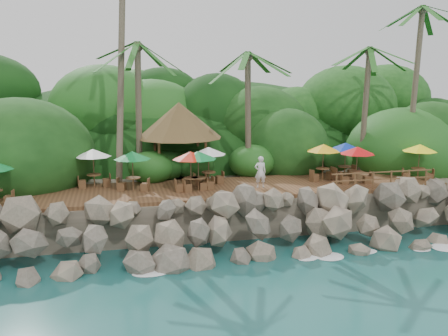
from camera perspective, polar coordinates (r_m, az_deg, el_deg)
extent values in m
plane|color=#19514F|center=(23.07, 3.36, -11.12)|extent=(140.00, 140.00, 0.00)
cube|color=gray|center=(37.79, -3.35, -0.68)|extent=(32.00, 25.20, 2.10)
ellipsoid|color=#143811|center=(45.26, -4.90, -0.11)|extent=(44.80, 28.00, 15.40)
cube|color=brown|center=(27.95, 0.00, -2.42)|extent=(26.00, 5.00, 0.20)
ellipsoid|color=white|center=(22.74, -19.76, -12.04)|extent=(1.20, 0.80, 0.06)
ellipsoid|color=white|center=(22.54, -12.02, -11.82)|extent=(1.20, 0.80, 0.06)
ellipsoid|color=white|center=(22.74, -4.29, -11.39)|extent=(1.20, 0.80, 0.06)
ellipsoid|color=white|center=(23.33, 3.15, -10.79)|extent=(1.20, 0.80, 0.06)
ellipsoid|color=white|center=(24.27, 10.08, -10.06)|extent=(1.20, 0.80, 0.06)
ellipsoid|color=white|center=(25.54, 16.39, -9.27)|extent=(1.20, 0.80, 0.06)
ellipsoid|color=white|center=(27.08, 22.01, -8.47)|extent=(1.20, 0.80, 0.06)
cylinder|color=brown|center=(29.27, -11.82, 11.62)|extent=(1.25, 3.51, 13.34)
cylinder|color=brown|center=(29.73, -9.84, 6.27)|extent=(0.50, 1.02, 8.04)
ellipsoid|color=#23601E|center=(29.69, -10.10, 14.02)|extent=(6.00, 6.00, 2.40)
cylinder|color=brown|center=(30.43, 2.80, 6.04)|extent=(0.75, 1.05, 7.53)
ellipsoid|color=#23601E|center=(30.34, 2.87, 13.13)|extent=(6.00, 6.00, 2.40)
cylinder|color=brown|center=(34.74, 21.21, 8.43)|extent=(1.30, 1.28, 10.53)
ellipsoid|color=#23601E|center=(34.97, 21.83, 17.08)|extent=(6.00, 6.00, 2.40)
cylinder|color=brown|center=(33.29, 16.00, 6.37)|extent=(0.47, 0.86, 7.90)
ellipsoid|color=#23601E|center=(33.23, 16.37, 13.16)|extent=(6.00, 6.00, 2.40)
cylinder|color=brown|center=(29.42, -7.49, 0.75)|extent=(0.16, 0.16, 2.40)
cylinder|color=brown|center=(29.79, -2.12, 0.97)|extent=(0.16, 0.16, 2.40)
cylinder|color=brown|center=(32.17, -7.96, 1.61)|extent=(0.16, 0.16, 2.40)
cylinder|color=brown|center=(32.51, -3.04, 1.80)|extent=(0.16, 0.16, 2.40)
cone|color=brown|center=(30.64, -5.23, 5.55)|extent=(5.30, 5.30, 2.20)
cylinder|color=brown|center=(27.46, -10.45, -1.87)|extent=(0.08, 0.08, 0.71)
cylinder|color=brown|center=(27.39, -10.48, -1.12)|extent=(0.81, 0.81, 0.05)
cylinder|color=brown|center=(27.32, -10.50, -0.43)|extent=(0.05, 0.05, 2.12)
cone|color=#0C732D|center=(27.16, -10.57, 1.46)|extent=(2.02, 2.02, 0.43)
cube|color=brown|center=(27.73, -11.76, -2.08)|extent=(0.53, 0.53, 0.44)
cube|color=brown|center=(27.28, -9.11, -2.20)|extent=(0.53, 0.53, 0.44)
cylinder|color=brown|center=(27.03, -3.84, -1.91)|extent=(0.08, 0.08, 0.71)
cylinder|color=brown|center=(26.96, -3.85, -1.15)|extent=(0.81, 0.81, 0.05)
cylinder|color=brown|center=(26.89, -3.86, -0.45)|extent=(0.05, 0.05, 2.12)
cone|color=red|center=(26.72, -3.88, 1.47)|extent=(2.02, 2.02, 0.43)
cube|color=brown|center=(26.91, -5.22, -2.29)|extent=(0.44, 0.44, 0.44)
cube|color=brown|center=(27.24, -2.46, -2.09)|extent=(0.44, 0.44, 0.44)
cylinder|color=brown|center=(31.17, 13.77, -0.48)|extent=(0.08, 0.08, 0.71)
cylinder|color=brown|center=(31.10, 13.80, 0.18)|extent=(0.81, 0.81, 0.05)
cylinder|color=brown|center=(31.04, 13.83, 0.79)|extent=(0.05, 0.05, 2.12)
cone|color=#0C2DA3|center=(30.90, 13.90, 2.46)|extent=(2.02, 2.02, 0.43)
cube|color=brown|center=(30.70, 12.92, -0.87)|extent=(0.53, 0.53, 0.44)
cube|color=brown|center=(31.69, 14.57, -0.57)|extent=(0.53, 0.53, 0.44)
cylinder|color=brown|center=(30.26, 11.32, -0.71)|extent=(0.08, 0.08, 0.71)
cylinder|color=brown|center=(30.19, 11.35, -0.03)|extent=(0.81, 0.81, 0.05)
cylinder|color=brown|center=(30.12, 11.37, 0.59)|extent=(0.05, 0.05, 2.12)
cone|color=yellow|center=(29.98, 11.44, 2.31)|extent=(2.02, 2.02, 0.43)
cube|color=brown|center=(29.82, 10.39, -1.11)|extent=(0.52, 0.52, 0.44)
cube|color=brown|center=(30.75, 12.21, -0.82)|extent=(0.52, 0.52, 0.44)
cylinder|color=brown|center=(28.78, -14.77, -1.46)|extent=(0.08, 0.08, 0.71)
cylinder|color=brown|center=(28.70, -14.81, -0.75)|extent=(0.81, 0.81, 0.05)
cylinder|color=brown|center=(28.64, -14.84, -0.09)|extent=(0.05, 0.05, 2.12)
cone|color=white|center=(28.48, -14.93, 1.71)|extent=(2.02, 2.02, 0.43)
cube|color=brown|center=(28.77, -16.09, -1.81)|extent=(0.45, 0.45, 0.44)
cube|color=brown|center=(28.86, -13.43, -1.64)|extent=(0.45, 0.45, 0.44)
cylinder|color=brown|center=(29.71, 15.03, -1.09)|extent=(0.08, 0.08, 0.71)
cylinder|color=brown|center=(29.64, 15.06, -0.40)|extent=(0.81, 0.81, 0.05)
cylinder|color=brown|center=(29.58, 15.10, 0.24)|extent=(0.05, 0.05, 2.12)
cone|color=red|center=(29.43, 15.18, 1.99)|extent=(2.02, 2.02, 0.43)
cube|color=brown|center=(29.52, 13.79, -1.38)|extent=(0.45, 0.45, 0.44)
cube|color=brown|center=(29.98, 16.22, -1.31)|extent=(0.45, 0.45, 0.44)
cylinder|color=brown|center=(27.08, -2.97, -1.88)|extent=(0.08, 0.08, 0.71)
cylinder|color=brown|center=(27.00, -2.98, -1.12)|extent=(0.81, 0.81, 0.05)
cylinder|color=brown|center=(26.93, -2.98, -0.42)|extent=(0.05, 0.05, 2.12)
cone|color=#0D7532|center=(26.76, -3.00, 1.49)|extent=(2.02, 2.02, 0.43)
cube|color=brown|center=(26.85, -4.28, -2.30)|extent=(0.49, 0.49, 0.44)
cube|color=brown|center=(27.38, -1.68, -2.01)|extent=(0.49, 0.49, 0.44)
cylinder|color=brown|center=(31.86, 21.51, -0.69)|extent=(0.08, 0.08, 0.71)
cylinder|color=brown|center=(31.79, 21.56, -0.04)|extent=(0.81, 0.81, 0.05)
cylinder|color=brown|center=(31.74, 21.60, 0.56)|extent=(0.05, 0.05, 2.12)
cone|color=#FFF215|center=(31.60, 21.72, 2.18)|extent=(2.02, 2.02, 0.43)
cube|color=brown|center=(31.73, 20.32, -0.90)|extent=(0.52, 0.52, 0.44)
cube|color=brown|center=(32.05, 22.67, -0.95)|extent=(0.52, 0.52, 0.44)
cube|color=brown|center=(26.43, -23.60, -3.42)|extent=(0.45, 0.45, 0.44)
cylinder|color=brown|center=(28.56, -1.79, -1.19)|extent=(0.08, 0.08, 0.71)
cylinder|color=brown|center=(28.48, -1.79, -0.48)|extent=(0.81, 0.81, 0.05)
cylinder|color=brown|center=(28.42, -1.80, 0.19)|extent=(0.05, 0.05, 2.12)
cone|color=white|center=(28.26, -1.81, 2.01)|extent=(2.02, 2.02, 0.43)
cube|color=brown|center=(28.38, -3.08, -1.56)|extent=(0.45, 0.45, 0.44)
cube|color=brown|center=(28.80, -0.52, -1.36)|extent=(0.45, 0.45, 0.44)
cylinder|color=brown|center=(27.51, 12.88, -1.63)|extent=(0.10, 0.10, 1.00)
cylinder|color=brown|center=(28.00, 14.91, -1.51)|extent=(0.10, 0.10, 1.00)
cylinder|color=brown|center=(28.52, 16.87, -1.39)|extent=(0.10, 0.10, 1.00)
cylinder|color=brown|center=(29.07, 18.76, -1.27)|extent=(0.10, 0.10, 1.00)
cylinder|color=brown|center=(29.66, 20.57, -1.16)|extent=(0.10, 0.10, 1.00)
cylinder|color=brown|center=(30.27, 22.31, -1.05)|extent=(0.10, 0.10, 1.00)
cube|color=brown|center=(28.70, 17.87, -0.45)|extent=(6.10, 0.06, 0.06)
cube|color=brown|center=(28.78, 17.83, -1.23)|extent=(6.10, 0.06, 0.06)
imported|color=silver|center=(27.65, 4.22, -0.46)|extent=(0.70, 0.49, 1.81)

